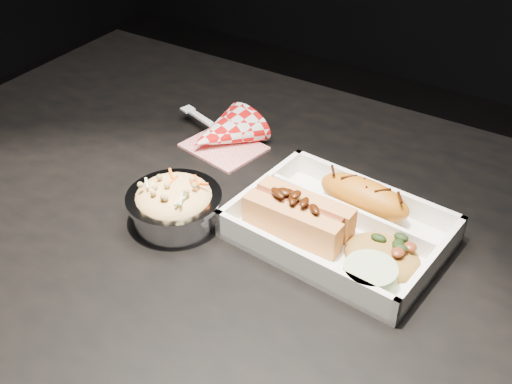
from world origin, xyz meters
TOP-DOWN VIEW (x-y plane):
  - dining_table at (0.00, 0.00)m, footprint 1.20×0.80m
  - food_tray at (0.10, 0.04)m, footprint 0.27×0.20m
  - fried_pastry at (0.10, 0.10)m, footprint 0.13×0.06m
  - hotdog at (0.05, 0.02)m, footprint 0.13×0.06m
  - fried_rice_mound at (0.16, 0.02)m, footprint 0.10×0.08m
  - cupcake_liner at (0.17, -0.03)m, footprint 0.06×0.06m
  - foil_coleslaw_cup at (-0.10, -0.04)m, footprint 0.12×0.12m
  - napkin_fork at (-0.15, 0.15)m, footprint 0.17×0.14m

SIDE VIEW (x-z plane):
  - dining_table at x=0.00m, z-range 0.28..1.03m
  - food_tray at x=0.10m, z-range 0.74..0.78m
  - napkin_fork at x=-0.15m, z-range 0.72..0.82m
  - cupcake_liner at x=0.17m, z-range 0.76..0.79m
  - fried_rice_mound at x=0.16m, z-range 0.76..0.79m
  - fried_pastry at x=0.10m, z-range 0.76..0.80m
  - foil_coleslaw_cup at x=-0.10m, z-range 0.75..0.81m
  - hotdog at x=0.05m, z-range 0.75..0.81m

